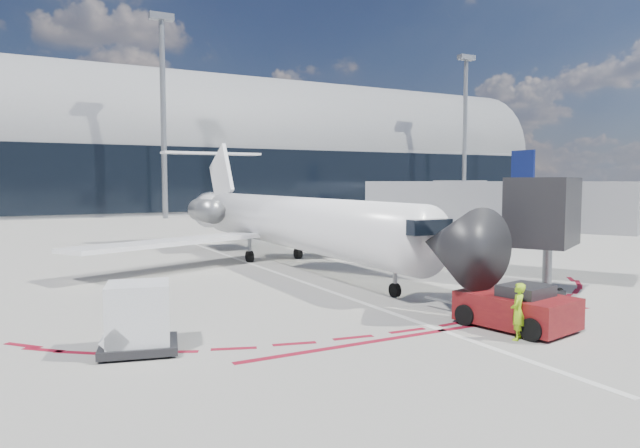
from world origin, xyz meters
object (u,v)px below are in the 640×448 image
ramp_worker (518,311)px  uld_container (138,318)px  pushback_tug (517,308)px  regional_jet (284,220)px

ramp_worker → uld_container: size_ratio=0.71×
pushback_tug → uld_container: (-11.37, 3.02, 0.33)m
ramp_worker → uld_container: 11.06m
pushback_tug → ramp_worker: 1.52m
pushback_tug → ramp_worker: size_ratio=3.29×
regional_jet → pushback_tug: size_ratio=5.30×
ramp_worker → uld_container: uld_container is taller
regional_jet → pushback_tug: regional_jet is taller
ramp_worker → uld_container: (-10.29, 4.06, 0.10)m
regional_jet → ramp_worker: (-0.44, -17.82, -1.65)m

